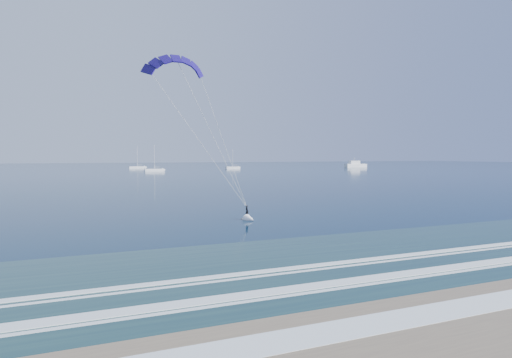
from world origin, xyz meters
The scene contains 6 objects.
ground centered at (0.00, 0.00, 0.00)m, with size 900.00×900.00×0.00m, color #06243C.
kitesurfer_rig centered at (2.02, 29.98, 9.26)m, with size 13.65×4.99×18.09m.
motor_yacht centered at (155.25, 214.09, 1.56)m, with size 14.35×3.83×6.02m.
sailboat_2 centered at (28.14, 190.22, 0.68)m, with size 8.54×2.40×11.88m.
sailboat_3 centered at (28.94, 240.50, 0.69)m, with size 9.07×2.40×12.29m.
sailboat_4 centered at (75.26, 214.52, 0.68)m, with size 7.75×2.40×10.71m.
Camera 1 is at (-13.31, -15.71, 7.20)m, focal length 32.00 mm.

